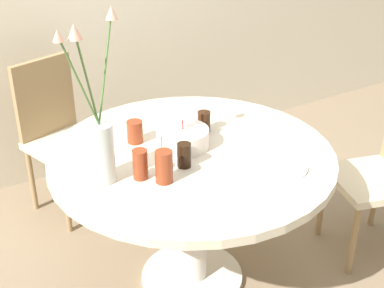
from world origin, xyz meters
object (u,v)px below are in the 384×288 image
object	(u,v)px
drink_glass_1	(140,164)
drink_glass_2	(135,132)
side_plate	(282,168)
flower_vase	(100,139)
drink_glass_0	(204,122)
drink_glass_4	(184,155)
chair_left_flank	(58,128)
birthday_cake	(183,138)
drink_glass_3	(164,167)

from	to	relation	value
drink_glass_1	drink_glass_2	world-z (taller)	drink_glass_1
side_plate	flower_vase	bearing A→B (deg)	155.39
drink_glass_0	drink_glass_4	bearing A→B (deg)	-136.61
chair_left_flank	birthday_cake	xyz separation A→B (m)	(0.29, -0.93, 0.27)
flower_vase	side_plate	bearing A→B (deg)	-24.61
birthday_cake	side_plate	size ratio (longest dim) A/B	1.13
drink_glass_0	drink_glass_2	world-z (taller)	drink_glass_2
drink_glass_2	drink_glass_4	xyz separation A→B (m)	(0.08, -0.31, 0.00)
drink_glass_1	drink_glass_4	xyz separation A→B (m)	(0.20, -0.01, -0.01)
flower_vase	side_plate	world-z (taller)	flower_vase
drink_glass_1	birthday_cake	bearing A→B (deg)	27.01
drink_glass_4	chair_left_flank	bearing A→B (deg)	100.64
chair_left_flank	drink_glass_2	distance (m)	0.84
chair_left_flank	drink_glass_0	size ratio (longest dim) A/B	9.08
flower_vase	drink_glass_3	size ratio (longest dim) A/B	4.96
birthday_cake	side_plate	xyz separation A→B (m)	(0.26, -0.40, -0.04)
drink_glass_0	drink_glass_4	xyz separation A→B (m)	(-0.25, -0.24, 0.00)
flower_vase	drink_glass_4	distance (m)	0.37
birthday_cake	drink_glass_0	distance (m)	0.19
birthday_cake	drink_glass_0	bearing A→B (deg)	25.96
side_plate	drink_glass_1	size ratio (longest dim) A/B	1.66
side_plate	drink_glass_3	distance (m)	0.51
flower_vase	drink_glass_4	bearing A→B (deg)	-12.73
birthday_cake	side_plate	distance (m)	0.47
flower_vase	side_plate	xyz separation A→B (m)	(0.68, -0.31, -0.18)
drink_glass_0	drink_glass_1	world-z (taller)	drink_glass_1
chair_left_flank	drink_glass_1	size ratio (longest dim) A/B	7.17
drink_glass_3	drink_glass_0	bearing A→B (deg)	38.16
side_plate	drink_glass_4	size ratio (longest dim) A/B	1.96
chair_left_flank	flower_vase	bearing A→B (deg)	-114.24
drink_glass_3	drink_glass_1	bearing A→B (deg)	132.43
drink_glass_1	drink_glass_2	xyz separation A→B (m)	(0.12, 0.30, -0.01)
flower_vase	drink_glass_0	distance (m)	0.63
side_plate	drink_glass_2	distance (m)	0.69
drink_glass_0	drink_glass_3	distance (m)	0.49
chair_left_flank	side_plate	bearing A→B (deg)	-84.22
side_plate	drink_glass_2	world-z (taller)	drink_glass_2
chair_left_flank	drink_glass_3	bearing A→B (deg)	-103.06
drink_glass_3	chair_left_flank	bearing A→B (deg)	93.64
drink_glass_1	drink_glass_2	distance (m)	0.32
drink_glass_1	drink_glass_2	bearing A→B (deg)	67.70
drink_glass_0	drink_glass_3	bearing A→B (deg)	-141.84
drink_glass_0	drink_glass_4	size ratio (longest dim) A/B	0.93
drink_glass_0	drink_glass_1	size ratio (longest dim) A/B	0.79
drink_glass_0	birthday_cake	bearing A→B (deg)	-154.04
drink_glass_1	drink_glass_0	bearing A→B (deg)	26.63
flower_vase	drink_glass_2	xyz separation A→B (m)	(0.26, 0.23, -0.14)
chair_left_flank	flower_vase	size ratio (longest dim) A/B	1.34
birthday_cake	flower_vase	bearing A→B (deg)	-169.03
drink_glass_3	flower_vase	bearing A→B (deg)	146.11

